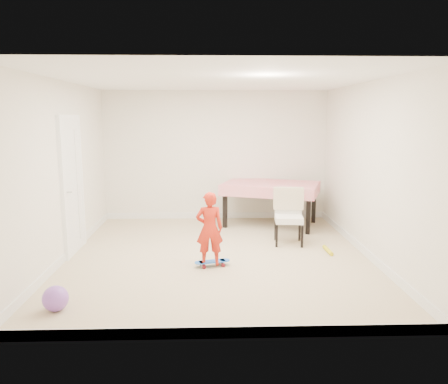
{
  "coord_description": "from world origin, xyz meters",
  "views": [
    {
      "loc": [
        -0.11,
        -6.35,
        2.09
      ],
      "look_at": [
        0.1,
        0.2,
        0.95
      ],
      "focal_mm": 35.0,
      "sensor_mm": 36.0,
      "label": 1
    }
  ],
  "objects_px": {
    "balloon": "(55,298)",
    "child": "(209,231)",
    "skateboard": "(212,264)",
    "dining_chair": "(289,217)",
    "dining_table": "(271,204)"
  },
  "relations": [
    {
      "from": "dining_table",
      "to": "balloon",
      "type": "height_order",
      "value": "dining_table"
    },
    {
      "from": "child",
      "to": "skateboard",
      "type": "bearing_deg",
      "value": -147.52
    },
    {
      "from": "dining_chair",
      "to": "skateboard",
      "type": "distance_m",
      "value": 1.71
    },
    {
      "from": "dining_chair",
      "to": "dining_table",
      "type": "bearing_deg",
      "value": 101.58
    },
    {
      "from": "dining_chair",
      "to": "balloon",
      "type": "relative_size",
      "value": 3.29
    },
    {
      "from": "balloon",
      "to": "child",
      "type": "bearing_deg",
      "value": 38.96
    },
    {
      "from": "skateboard",
      "to": "balloon",
      "type": "bearing_deg",
      "value": -155.34
    },
    {
      "from": "dining_table",
      "to": "dining_chair",
      "type": "distance_m",
      "value": 1.28
    },
    {
      "from": "skateboard",
      "to": "balloon",
      "type": "relative_size",
      "value": 1.81
    },
    {
      "from": "skateboard",
      "to": "child",
      "type": "distance_m",
      "value": 0.48
    },
    {
      "from": "child",
      "to": "balloon",
      "type": "height_order",
      "value": "child"
    },
    {
      "from": "child",
      "to": "balloon",
      "type": "bearing_deg",
      "value": 34.92
    },
    {
      "from": "child",
      "to": "balloon",
      "type": "xyz_separation_m",
      "value": [
        -1.67,
        -1.35,
        -0.38
      ]
    },
    {
      "from": "skateboard",
      "to": "balloon",
      "type": "xyz_separation_m",
      "value": [
        -1.71,
        -1.38,
        0.1
      ]
    },
    {
      "from": "skateboard",
      "to": "child",
      "type": "relative_size",
      "value": 0.49
    }
  ]
}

